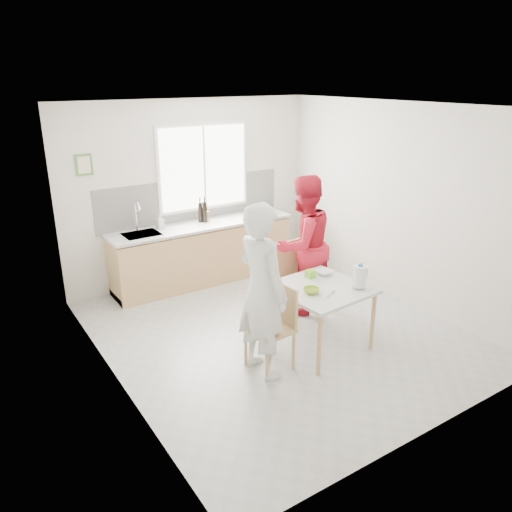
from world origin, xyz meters
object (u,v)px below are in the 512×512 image
at_px(chair_left, 275,323).
at_px(bowl_white, 324,272).
at_px(wine_bottle_a, 205,212).
at_px(dining_table, 321,293).
at_px(person_red, 303,245).
at_px(chair_far, 295,275).
at_px(milk_jug, 360,276).
at_px(person_white, 262,291).
at_px(bowl_green, 311,291).
at_px(wine_bottle_b, 200,212).

distance_m(chair_left, bowl_white, 1.04).
bearing_deg(wine_bottle_a, chair_left, -101.67).
height_order(dining_table, person_red, person_red).
distance_m(dining_table, chair_far, 0.91).
height_order(dining_table, bowl_white, bowl_white).
bearing_deg(milk_jug, chair_left, 164.39).
height_order(person_red, bowl_white, person_red).
bearing_deg(bowl_white, chair_far, 89.89).
distance_m(person_white, bowl_green, 0.68).
relative_size(chair_far, bowl_white, 4.76).
distance_m(person_white, milk_jug, 1.22).
bearing_deg(milk_jug, person_white, 166.67).
xyz_separation_m(chair_far, wine_bottle_a, (-0.42, 1.68, 0.54)).
distance_m(bowl_green, milk_jug, 0.58).
distance_m(chair_far, wine_bottle_a, 1.82).
height_order(bowl_white, wine_bottle_b, wine_bottle_b).
distance_m(dining_table, wine_bottle_b, 2.62).
relative_size(bowl_white, wine_bottle_a, 0.64).
distance_m(chair_far, bowl_green, 1.06).
relative_size(chair_far, wine_bottle_a, 3.06).
distance_m(dining_table, bowl_white, 0.40).
bearing_deg(wine_bottle_a, chair_far, -75.94).
distance_m(chair_left, milk_jug, 1.11).
bearing_deg(bowl_white, wine_bottle_a, 100.54).
relative_size(chair_far, person_white, 0.52).
xyz_separation_m(chair_left, wine_bottle_a, (0.53, 2.59, 0.57)).
height_order(person_white, bowl_white, person_white).
bearing_deg(bowl_green, person_red, 57.03).
height_order(chair_far, person_white, person_white).
distance_m(person_red, bowl_green, 1.13).
bearing_deg(wine_bottle_b, chair_far, -74.71).
xyz_separation_m(person_white, wine_bottle_b, (0.66, 2.66, 0.13)).
height_order(chair_left, chair_far, chair_far).
bearing_deg(person_red, milk_jug, 81.72).
relative_size(person_white, milk_jug, 6.98).
relative_size(bowl_white, wine_bottle_b, 0.69).
relative_size(chair_left, person_white, 0.50).
xyz_separation_m(bowl_green, milk_jug, (0.54, -0.19, 0.12)).
bearing_deg(person_white, wine_bottle_b, -18.84).
distance_m(dining_table, person_white, 0.90).
relative_size(chair_left, wine_bottle_b, 3.10).
xyz_separation_m(bowl_white, milk_jug, (0.07, -0.53, 0.12)).
xyz_separation_m(chair_far, bowl_white, (-0.00, -0.58, 0.24)).
bearing_deg(wine_bottle_a, wine_bottle_b, 135.96).
bearing_deg(chair_left, bowl_white, 104.32).
xyz_separation_m(chair_left, milk_jug, (1.02, -0.19, 0.38)).
relative_size(person_white, person_red, 1.02).
bearing_deg(dining_table, chair_left, -175.13).
bearing_deg(bowl_white, chair_left, -160.81).
relative_size(bowl_green, wine_bottle_b, 0.60).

